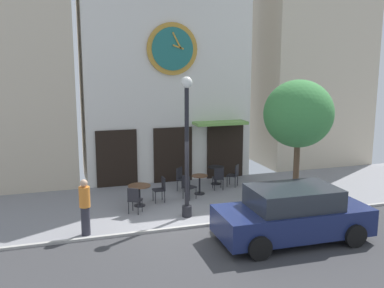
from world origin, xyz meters
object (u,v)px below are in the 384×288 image
(street_lamp, at_px, (187,147))
(cafe_chair_by_entrance, at_px, (181,177))
(cafe_table_center_left, at_px, (216,172))
(cafe_chair_curbside, at_px, (188,185))
(cafe_chair_right_end, at_px, (161,187))
(street_tree, at_px, (299,114))
(cafe_table_near_curb, at_px, (200,182))
(cafe_chair_facing_street, at_px, (234,174))
(pedestrian_orange, at_px, (85,206))
(cafe_table_center, at_px, (139,191))
(cafe_chair_outer, at_px, (134,198))
(cafe_chair_facing_wall, at_px, (218,177))
(parked_car_navy, at_px, (292,214))

(street_lamp, bearing_deg, cafe_chair_by_entrance, 77.18)
(cafe_table_center_left, distance_m, cafe_chair_by_entrance, 1.66)
(cafe_chair_curbside, xyz_separation_m, cafe_chair_right_end, (-1.01, 0.04, 0.00))
(street_tree, height_order, cafe_chair_by_entrance, street_tree)
(cafe_chair_right_end, bearing_deg, cafe_chair_curbside, -2.19)
(street_tree, relative_size, cafe_table_near_curb, 6.05)
(cafe_chair_facing_street, distance_m, pedestrian_orange, 6.99)
(cafe_chair_by_entrance, bearing_deg, pedestrian_orange, -138.38)
(cafe_table_center, bearing_deg, cafe_chair_outer, -113.01)
(cafe_chair_facing_street, bearing_deg, cafe_table_center_left, 137.32)
(pedestrian_orange, bearing_deg, cafe_chair_outer, 39.09)
(cafe_table_center_left, bearing_deg, cafe_table_near_curb, -134.78)
(street_lamp, xyz_separation_m, cafe_table_center_left, (2.27, 3.33, -1.80))
(street_lamp, xyz_separation_m, cafe_chair_facing_wall, (2.06, 2.52, -1.77))
(cafe_chair_by_entrance, xyz_separation_m, pedestrian_orange, (-3.92, -3.48, 0.33))
(cafe_chair_right_end, xyz_separation_m, pedestrian_orange, (-2.82, -2.34, 0.33))
(cafe_table_center, xyz_separation_m, parked_car_navy, (3.53, -4.27, 0.21))
(cafe_chair_outer, bearing_deg, cafe_chair_right_end, 40.50)
(cafe_table_near_curb, distance_m, pedestrian_orange, 5.28)
(cafe_table_near_curb, bearing_deg, street_tree, -45.13)
(cafe_table_near_curb, bearing_deg, parked_car_navy, -77.79)
(street_lamp, xyz_separation_m, cafe_table_near_curb, (1.19, 2.24, -1.82))
(cafe_table_center, height_order, cafe_table_center_left, cafe_table_center)
(cafe_chair_curbside, distance_m, cafe_chair_right_end, 1.01)
(street_lamp, distance_m, cafe_chair_curbside, 2.53)
(parked_car_navy, bearing_deg, cafe_chair_facing_street, 83.87)
(street_lamp, height_order, cafe_table_center_left, street_lamp)
(cafe_chair_right_end, bearing_deg, cafe_chair_facing_street, 17.19)
(street_lamp, bearing_deg, cafe_table_near_curb, 62.00)
(cafe_chair_facing_street, distance_m, cafe_chair_by_entrance, 2.20)
(cafe_chair_outer, xyz_separation_m, parked_car_navy, (3.85, -3.52, 0.23))
(street_lamp, xyz_separation_m, cafe_chair_facing_street, (2.86, 2.78, -1.77))
(cafe_chair_right_end, distance_m, pedestrian_orange, 3.68)
(street_tree, relative_size, cafe_chair_by_entrance, 4.90)
(street_tree, distance_m, cafe_table_center_left, 4.84)
(cafe_chair_outer, relative_size, parked_car_navy, 0.21)
(cafe_table_near_curb, bearing_deg, cafe_chair_right_end, -163.63)
(cafe_table_center_left, bearing_deg, cafe_chair_facing_street, -42.68)
(street_tree, bearing_deg, cafe_table_center_left, 112.23)
(cafe_table_center_left, height_order, cafe_chair_facing_wall, cafe_chair_facing_wall)
(cafe_chair_facing_street, height_order, parked_car_navy, parked_car_navy)
(cafe_chair_curbside, xyz_separation_m, cafe_chair_facing_wall, (1.50, 0.80, 0.00))
(cafe_table_center, bearing_deg, cafe_chair_facing_street, 16.84)
(street_tree, distance_m, cafe_chair_outer, 6.12)
(cafe_table_near_curb, height_order, cafe_chair_curbside, cafe_chair_curbside)
(cafe_table_center, relative_size, cafe_table_near_curb, 1.09)
(cafe_table_center, xyz_separation_m, cafe_table_center_left, (3.54, 1.79, -0.05))
(cafe_table_center, height_order, cafe_chair_right_end, cafe_chair_right_end)
(street_lamp, distance_m, pedestrian_orange, 3.61)
(street_tree, height_order, cafe_table_center_left, street_tree)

